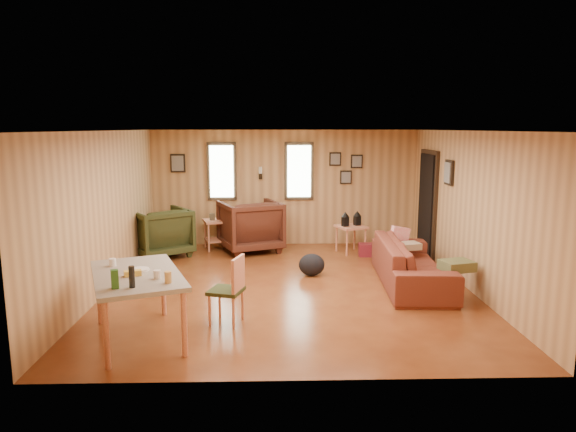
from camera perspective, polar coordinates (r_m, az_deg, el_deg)
name	(u,v)px	position (r m, az deg, el deg)	size (l,w,h in m)	color
room	(299,208)	(8.05, 1.23, 0.94)	(5.54, 6.04, 2.44)	brown
sofa	(412,256)	(8.29, 13.60, -4.30)	(2.38, 0.69, 0.93)	maroon
recliner_brown	(250,223)	(10.23, -4.22, -0.82)	(1.09, 1.02, 1.13)	#4B2216
recliner_green	(160,230)	(10.11, -14.00, -1.51)	(1.00, 0.93, 1.03)	#323819
end_table	(219,229)	(10.52, -7.72, -1.42)	(0.71, 0.67, 0.74)	#FF9E71
side_table	(351,224)	(10.16, 7.03, -0.94)	(0.67, 0.67, 0.83)	#FF9E71
cooler	(367,250)	(10.01, 8.82, -3.74)	(0.35, 0.26, 0.24)	maroon
backpack	(312,265)	(8.60, 2.65, -5.44)	(0.47, 0.37, 0.37)	black
sofa_pillows	(428,252)	(8.38, 15.27, -3.90)	(0.91, 1.90, 0.39)	brown
dining_table	(137,279)	(6.18, -16.45, -6.75)	(1.44, 1.80, 1.03)	#9F9486
dining_chair	(231,286)	(6.51, -6.37, -7.75)	(0.49, 0.49, 0.87)	#323819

